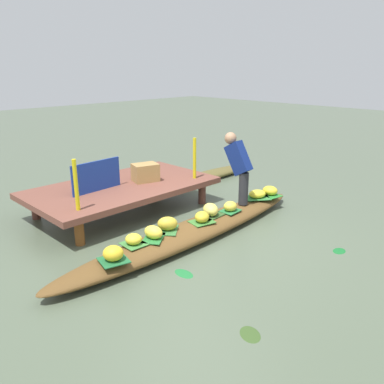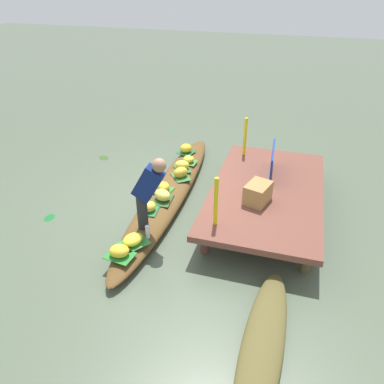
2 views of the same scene
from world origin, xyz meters
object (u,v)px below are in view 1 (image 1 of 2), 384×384
at_px(banana_bunch_3, 257,194).
at_px(market_banner, 96,176).
at_px(moored_boat, 213,174).
at_px(banana_bunch_7, 153,232).
at_px(banana_bunch_6, 202,217).
at_px(banana_bunch_5, 113,253).
at_px(water_bottle, 244,193).
at_px(banana_bunch_1, 270,191).
at_px(banana_bunch_2, 230,206).
at_px(produce_crate, 145,172).
at_px(banana_bunch_4, 167,224).
at_px(banana_bunch_8, 211,210).
at_px(banana_bunch_0, 134,239).
at_px(vendor_person, 239,164).
at_px(vendor_boat, 193,231).

bearing_deg(banana_bunch_3, market_banner, 142.30).
bearing_deg(market_banner, moored_boat, 1.84).
height_order(banana_bunch_7, market_banner, market_banner).
bearing_deg(banana_bunch_6, moored_boat, 39.19).
relative_size(banana_bunch_5, market_banner, 0.27).
xyz_separation_m(banana_bunch_3, banana_bunch_6, (-1.52, -0.09, 0.01)).
distance_m(banana_bunch_7, water_bottle, 2.21).
distance_m(banana_bunch_1, banana_bunch_2, 1.15).
xyz_separation_m(banana_bunch_1, banana_bunch_7, (-2.70, 0.03, 0.00)).
height_order(water_bottle, produce_crate, produce_crate).
bearing_deg(banana_bunch_4, banana_bunch_8, -2.78).
bearing_deg(banana_bunch_0, vendor_person, 2.31).
distance_m(moored_boat, banana_bunch_8, 3.05).
distance_m(moored_boat, water_bottle, 2.26).
distance_m(vendor_boat, water_bottle, 1.48).
distance_m(banana_bunch_1, banana_bunch_7, 2.70).
relative_size(moored_boat, banana_bunch_6, 9.65).
xyz_separation_m(vendor_boat, produce_crate, (0.41, 1.63, 0.52)).
bearing_deg(banana_bunch_8, vendor_boat, -173.59).
relative_size(banana_bunch_5, banana_bunch_8, 0.82).
bearing_deg(banana_bunch_5, banana_bunch_6, 3.33).
bearing_deg(banana_bunch_4, vendor_boat, -11.87).
bearing_deg(vendor_person, produce_crate, 118.50).
xyz_separation_m(banana_bunch_3, banana_bunch_7, (-2.40, -0.03, 0.02)).
bearing_deg(vendor_boat, banana_bunch_0, 175.79).
relative_size(vendor_boat, produce_crate, 11.15).
bearing_deg(banana_bunch_1, water_bottle, 156.68).
distance_m(banana_bunch_7, market_banner, 1.78).
xyz_separation_m(banana_bunch_1, produce_crate, (-1.54, 1.65, 0.32)).
bearing_deg(vendor_boat, banana_bunch_6, -19.12).
height_order(moored_boat, market_banner, market_banner).
xyz_separation_m(banana_bunch_6, banana_bunch_8, (0.29, 0.09, 0.02)).
bearing_deg(produce_crate, vendor_person, -61.50).
bearing_deg(banana_bunch_2, moored_boat, 47.62).
bearing_deg(banana_bunch_3, banana_bunch_0, 179.87).
bearing_deg(vendor_person, banana_bunch_3, -12.61).
bearing_deg(banana_bunch_0, produce_crate, 47.04).
xyz_separation_m(moored_boat, banana_bunch_3, (-1.06, -2.01, 0.23)).
bearing_deg(banana_bunch_3, banana_bunch_6, -176.47).
xyz_separation_m(banana_bunch_1, banana_bunch_5, (-3.45, -0.12, 0.01)).
bearing_deg(banana_bunch_3, banana_bunch_1, -12.56).
height_order(banana_bunch_0, banana_bunch_7, banana_bunch_7).
height_order(banana_bunch_4, banana_bunch_5, banana_bunch_4).
bearing_deg(vendor_boat, moored_boat, 35.90).
bearing_deg(banana_bunch_4, water_bottle, 3.22).
bearing_deg(banana_bunch_6, vendor_boat, 162.11).
height_order(banana_bunch_4, banana_bunch_6, banana_bunch_4).
bearing_deg(banana_bunch_8, moored_boat, 41.30).
bearing_deg(banana_bunch_7, produce_crate, 54.27).
relative_size(banana_bunch_0, banana_bunch_2, 0.97).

